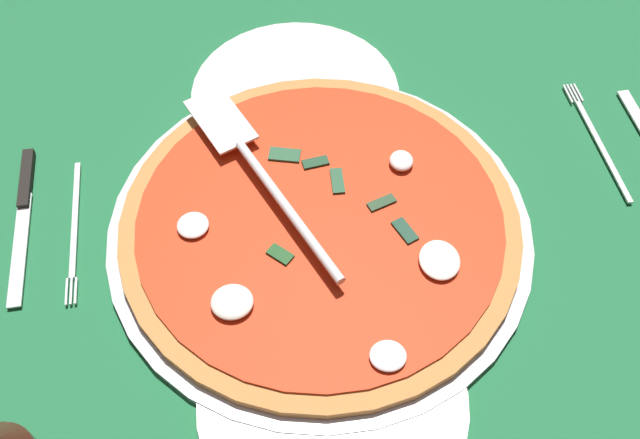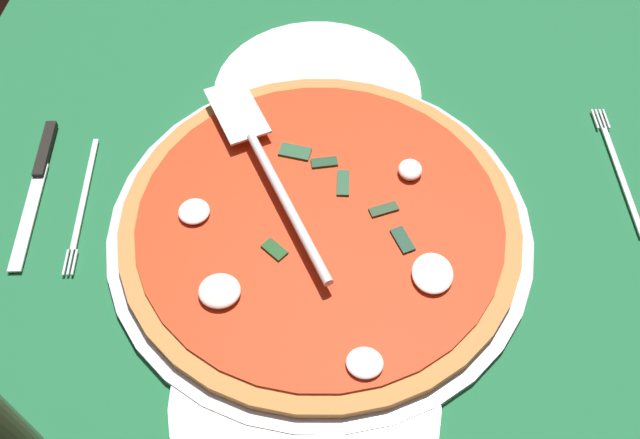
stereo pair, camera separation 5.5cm
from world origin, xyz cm
name	(u,v)px [view 2 (the right image)]	position (x,y,z in cm)	size (l,w,h in cm)	color
ground_plane	(352,225)	(0.00, 0.00, -0.40)	(99.03, 99.03, 0.80)	#1E6238
checker_pattern	(352,222)	(0.00, 0.00, 0.05)	(99.03, 99.03, 0.10)	silver
pizza_pan	(320,228)	(-1.55, 3.25, 0.68)	(44.20, 44.20, 1.17)	silver
dinner_plate_left	(305,400)	(-20.23, 2.71, 0.60)	(24.33, 24.33, 1.00)	white
dinner_plate_right	(317,92)	(18.56, 5.62, 0.60)	(25.21, 25.21, 1.00)	white
pizza	(320,222)	(-1.70, 3.22, 1.98)	(41.47, 41.47, 2.62)	#B9783C
pizza_server	(266,165)	(3.54, 9.53, 4.25)	(26.87, 17.27, 1.00)	silver
place_setting_far	(60,193)	(0.34, 32.09, 0.45)	(22.20, 14.67, 1.40)	white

